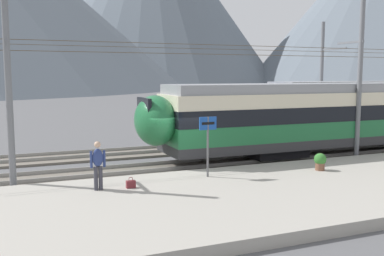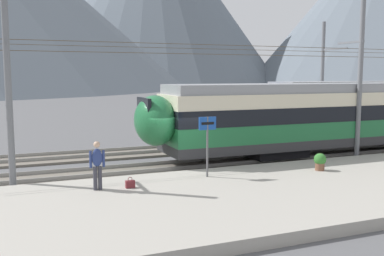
{
  "view_description": "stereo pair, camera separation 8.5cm",
  "coord_description": "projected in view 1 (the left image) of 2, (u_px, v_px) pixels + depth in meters",
  "views": [
    {
      "loc": [
        -6.56,
        -17.7,
        4.31
      ],
      "look_at": [
        1.51,
        1.97,
        1.74
      ],
      "focal_mm": 41.52,
      "sensor_mm": 36.0,
      "label": 1
    },
    {
      "loc": [
        -6.48,
        -17.73,
        4.31
      ],
      "look_at": [
        1.51,
        1.97,
        1.74
      ],
      "focal_mm": 41.52,
      "sensor_mm": 36.0,
      "label": 2
    }
  ],
  "objects": [
    {
      "name": "potted_plant_platform_edge",
      "position": [
        320.0,
        161.0,
        18.33
      ],
      "size": [
        0.51,
        0.51,
        0.72
      ],
      "color": "brown",
      "rests_on": "platform_slab"
    },
    {
      "name": "platform_slab",
      "position": [
        227.0,
        199.0,
        14.8
      ],
      "size": [
        120.0,
        7.76,
        0.36
      ],
      "primitive_type": "cube",
      "color": "#A39E93",
      "rests_on": "ground"
    },
    {
      "name": "track_far",
      "position": [
        142.0,
        152.0,
        24.33
      ],
      "size": [
        120.0,
        3.0,
        0.28
      ],
      "color": "#6B6359",
      "rests_on": "ground"
    },
    {
      "name": "handbag_beside_passenger",
      "position": [
        131.0,
        184.0,
        15.51
      ],
      "size": [
        0.32,
        0.18,
        0.39
      ],
      "color": "maroon",
      "rests_on": "platform_slab"
    },
    {
      "name": "catenary_mast_west",
      "position": [
        8.0,
        84.0,
        15.91
      ],
      "size": [
        41.29,
        1.82,
        7.66
      ],
      "color": "slate",
      "rests_on": "ground"
    },
    {
      "name": "track_near",
      "position": [
        169.0,
        168.0,
        20.16
      ],
      "size": [
        120.0,
        3.0,
        0.28
      ],
      "color": "#6B6359",
      "rests_on": "ground"
    },
    {
      "name": "ground_plane",
      "position": [
        177.0,
        174.0,
        19.24
      ],
      "size": [
        400.0,
        400.0,
        0.0
      ],
      "primitive_type": "plane",
      "color": "#565659"
    },
    {
      "name": "catenary_mast_mid",
      "position": [
        358.0,
        77.0,
        21.91
      ],
      "size": [
        41.29,
        1.82,
        8.12
      ],
      "color": "slate",
      "rests_on": "ground"
    },
    {
      "name": "passenger_walking",
      "position": [
        98.0,
        163.0,
        15.13
      ],
      "size": [
        0.53,
        0.22,
        1.69
      ],
      "color": "#383842",
      "rests_on": "platform_slab"
    },
    {
      "name": "platform_sign",
      "position": [
        208.0,
        133.0,
        17.01
      ],
      "size": [
        0.7,
        0.08,
        2.34
      ],
      "color": "#59595B",
      "rests_on": "platform_slab"
    },
    {
      "name": "catenary_mast_far_side",
      "position": [
        323.0,
        77.0,
        30.93
      ],
      "size": [
        41.29,
        2.55,
        7.93
      ],
      "color": "slate",
      "rests_on": "ground"
    }
  ]
}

